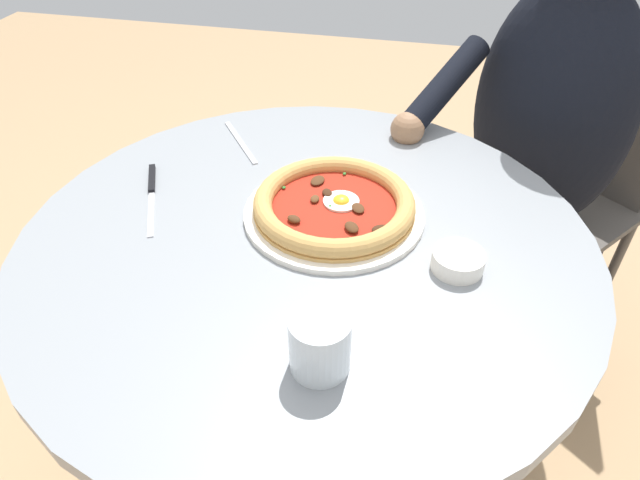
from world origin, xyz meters
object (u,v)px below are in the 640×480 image
object	(u,v)px
pizza_on_plate	(334,206)
fork_utensil	(240,142)
diner_person	(528,186)
cafe_chair_diner	(561,173)
ramekin_capers	(458,260)
water_glass	(320,346)
steak_knife	(152,188)
dining_table	(307,301)

from	to	relation	value
pizza_on_plate	fork_utensil	bearing A→B (deg)	-130.29
diner_person	cafe_chair_diner	size ratio (longest dim) A/B	1.39
diner_person	fork_utensil	bearing A→B (deg)	-67.94
ramekin_capers	pizza_on_plate	bearing A→B (deg)	-113.53
ramekin_capers	fork_utensil	xyz separation A→B (m)	(-0.29, -0.44, -0.01)
water_glass	ramekin_capers	size ratio (longest dim) A/B	1.04
steak_knife	diner_person	bearing A→B (deg)	121.97
water_glass	steak_knife	size ratio (longest dim) A/B	0.40
water_glass	fork_utensil	xyz separation A→B (m)	(-0.51, -0.28, -0.03)
dining_table	pizza_on_plate	world-z (taller)	pizza_on_plate
dining_table	diner_person	bearing A→B (deg)	140.60
dining_table	water_glass	world-z (taller)	water_glass
water_glass	fork_utensil	bearing A→B (deg)	-151.03
dining_table	ramekin_capers	size ratio (longest dim) A/B	11.89
dining_table	pizza_on_plate	xyz separation A→B (m)	(-0.06, 0.03, 0.18)
diner_person	cafe_chair_diner	bearing A→B (deg)	139.83
pizza_on_plate	steak_knife	size ratio (longest dim) A/B	1.52
pizza_on_plate	water_glass	xyz separation A→B (m)	(0.31, 0.05, 0.02)
steak_knife	ramekin_capers	world-z (taller)	ramekin_capers
ramekin_capers	cafe_chair_diner	world-z (taller)	cafe_chair_diner
steak_knife	cafe_chair_diner	world-z (taller)	cafe_chair_diner
steak_knife	ramekin_capers	size ratio (longest dim) A/B	2.56
water_glass	diner_person	bearing A→B (deg)	156.04
cafe_chair_diner	ramekin_capers	bearing A→B (deg)	-22.56
water_glass	dining_table	bearing A→B (deg)	-162.24
water_glass	ramekin_capers	xyz separation A→B (m)	(-0.22, 0.16, -0.02)
steak_knife	fork_utensil	size ratio (longest dim) A/B	1.30
dining_table	pizza_on_plate	bearing A→B (deg)	149.20
pizza_on_plate	steak_knife	world-z (taller)	pizza_on_plate
pizza_on_plate	cafe_chair_diner	xyz separation A→B (m)	(-0.56, 0.48, -0.22)
cafe_chair_diner	pizza_on_plate	bearing A→B (deg)	-40.34
ramekin_capers	fork_utensil	bearing A→B (deg)	-123.25
dining_table	ramekin_capers	bearing A→B (deg)	82.50
water_glass	diner_person	size ratio (longest dim) A/B	0.07
diner_person	steak_knife	bearing A→B (deg)	-58.03
fork_utensil	diner_person	size ratio (longest dim) A/B	0.13
pizza_on_plate	diner_person	distance (m)	0.63
pizza_on_plate	steak_knife	bearing A→B (deg)	-90.48
water_glass	ramekin_capers	world-z (taller)	water_glass
dining_table	ramekin_capers	xyz separation A→B (m)	(0.03, 0.24, 0.17)
steak_knife	diner_person	size ratio (longest dim) A/B	0.16
water_glass	steak_knife	xyz separation A→B (m)	(-0.31, -0.38, -0.03)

